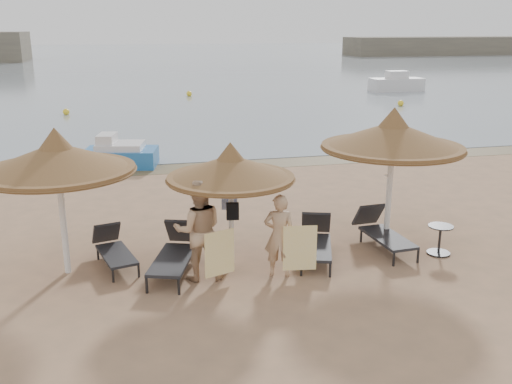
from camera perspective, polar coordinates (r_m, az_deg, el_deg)
ground at (r=11.66m, az=0.60°, el=-8.21°), size 160.00×160.00×0.00m
sea at (r=90.46m, az=-12.02°, el=12.90°), size 200.00×140.00×0.03m
wet_sand_strip at (r=20.44m, az=-5.76°, el=2.54°), size 200.00×1.60×0.01m
palapa_left at (r=11.64m, az=-19.29°, el=3.17°), size 3.01×3.01×2.98m
palapa_center at (r=11.50m, az=-2.56°, el=2.41°), size 2.64×2.64×2.61m
palapa_right at (r=12.93m, az=13.52°, el=5.45°), size 3.17×3.17×3.14m
lounger_far_left at (r=12.39m, az=-14.07°, el=-5.48°), size 0.97×1.79×0.76m
lounger_near_left at (r=11.81m, az=-8.03°, el=-5.89°), size 1.30×2.15×0.91m
lounger_near_right at (r=12.42m, az=6.01°, el=-4.79°), size 1.22×2.02×0.86m
lounger_far_right at (r=13.20m, az=12.46°, el=-3.81°), size 0.78×1.97×0.86m
side_table at (r=13.17m, az=17.88°, el=-4.65°), size 0.54×0.54×0.65m
person_left at (r=11.13m, az=-5.79°, el=-3.04°), size 1.13×0.78×2.34m
person_right at (r=11.26m, az=2.37°, el=-3.71°), size 1.05×0.85×1.97m
towel_left at (r=11.04m, az=-3.65°, el=-6.13°), size 0.62×0.24×0.91m
towel_right at (r=11.26m, az=4.42°, el=-5.62°), size 0.66×0.12×0.93m
bag_patterned at (r=11.86m, az=-2.68°, el=-0.74°), size 0.34×0.16×0.42m
bag_dark at (r=11.58m, az=-2.35°, el=-1.94°), size 0.26×0.12×0.36m
pedal_boat at (r=20.90m, az=-13.45°, el=3.69°), size 2.76×1.97×1.17m
buoy_left at (r=34.00m, az=-18.45°, el=7.61°), size 0.37×0.37×0.37m
buoy_mid at (r=41.29m, az=-6.70°, el=9.74°), size 0.39×0.39×0.39m
buoy_right at (r=37.04m, az=14.27°, el=8.60°), size 0.38×0.38×0.38m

